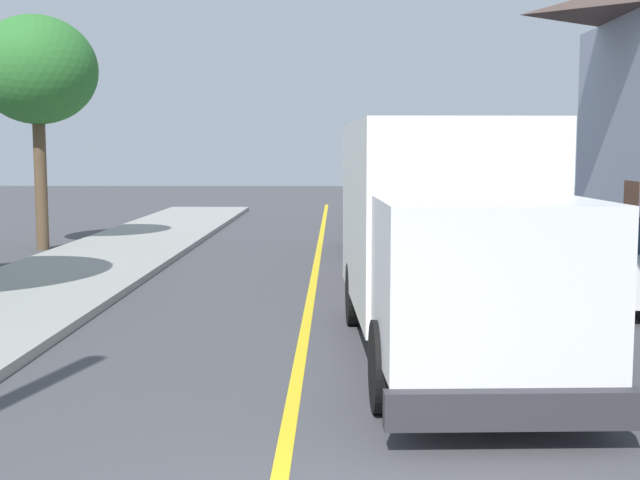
{
  "coord_description": "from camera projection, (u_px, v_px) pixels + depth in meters",
  "views": [
    {
      "loc": [
        0.48,
        -5.03,
        2.82
      ],
      "look_at": [
        0.23,
        8.08,
        1.4
      ],
      "focal_mm": 47.07,
      "sensor_mm": 36.0,
      "label": 1
    }
  ],
  "objects": [
    {
      "name": "parked_van_across",
      "position": [
        592.0,
        260.0,
        15.4
      ],
      "size": [
        1.96,
        4.46,
        1.67
      ],
      "color": "silver",
      "rests_on": "ground"
    },
    {
      "name": "parked_car_furthest",
      "position": [
        376.0,
        197.0,
        35.86
      ],
      "size": [
        1.99,
        4.47,
        1.67
      ],
      "color": "silver",
      "rests_on": "ground"
    },
    {
      "name": "parked_car_mid",
      "position": [
        381.0,
        223.0,
        23.19
      ],
      "size": [
        2.0,
        4.48,
        1.67
      ],
      "color": "#4C564C",
      "rests_on": "ground"
    },
    {
      "name": "street_tree_down_block",
      "position": [
        37.0,
        71.0,
        23.18
      ],
      "size": [
        3.33,
        3.33,
        6.51
      ],
      "color": "brown",
      "rests_on": "ground"
    },
    {
      "name": "parked_car_near",
      "position": [
        430.0,
        246.0,
        17.63
      ],
      "size": [
        1.95,
        4.46,
        1.67
      ],
      "color": "maroon",
      "rests_on": "ground"
    },
    {
      "name": "centre_line_yellow",
      "position": [
        309.0,
        305.0,
        15.25
      ],
      "size": [
        0.16,
        56.0,
        0.01
      ],
      "primitive_type": "cube",
      "color": "gold",
      "rests_on": "ground"
    },
    {
      "name": "parked_car_far",
      "position": [
        389.0,
        206.0,
        29.98
      ],
      "size": [
        1.88,
        4.43,
        1.67
      ],
      "color": "#B7B7BC",
      "rests_on": "ground"
    },
    {
      "name": "box_truck",
      "position": [
        443.0,
        227.0,
        11.43
      ],
      "size": [
        2.73,
        7.28,
        3.2
      ],
      "color": "silver",
      "rests_on": "ground"
    },
    {
      "name": "stop_sign",
      "position": [
        530.0,
        199.0,
        16.51
      ],
      "size": [
        0.8,
        0.1,
        2.65
      ],
      "color": "gray",
      "rests_on": "ground"
    }
  ]
}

